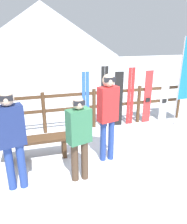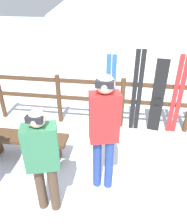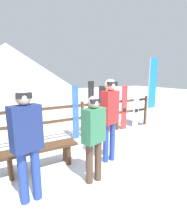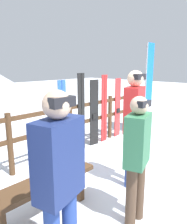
% 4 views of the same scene
% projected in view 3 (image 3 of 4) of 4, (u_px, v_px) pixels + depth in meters
% --- Properties ---
extents(ground_plane, '(40.00, 40.00, 0.00)m').
position_uv_depth(ground_plane, '(115.00, 157.00, 4.14)').
color(ground_plane, white).
extents(mountain_backdrop, '(18.00, 18.00, 6.00)m').
position_uv_depth(mountain_backdrop, '(8.00, 66.00, 23.44)').
color(mountain_backdrop, silver).
rests_on(mountain_backdrop, ground).
extents(fence, '(5.60, 0.10, 1.12)m').
position_uv_depth(fence, '(82.00, 116.00, 5.40)').
color(fence, '#4C331E').
rests_on(fence, ground).
extents(bench, '(1.52, 0.36, 0.49)m').
position_uv_depth(bench, '(40.00, 152.00, 3.55)').
color(bench, '#4C331E').
rests_on(bench, ground).
extents(person_navy, '(0.47, 0.33, 1.73)m').
position_uv_depth(person_navy, '(27.00, 139.00, 2.52)').
color(person_navy, navy).
rests_on(person_navy, ground).
extents(person_red, '(0.43, 0.31, 1.83)m').
position_uv_depth(person_red, '(110.00, 114.00, 3.76)').
color(person_red, navy).
rests_on(person_red, ground).
extents(person_plaid_green, '(0.45, 0.33, 1.57)m').
position_uv_depth(person_plaid_green, '(94.00, 134.00, 3.03)').
color(person_plaid_green, '#4C3828').
rests_on(person_plaid_green, ground).
extents(ski_pair_blue, '(0.19, 0.02, 1.61)m').
position_uv_depth(ski_pair_blue, '(76.00, 113.00, 5.20)').
color(ski_pair_blue, blue).
rests_on(ski_pair_blue, ground).
extents(ski_pair_black, '(0.19, 0.02, 1.73)m').
position_uv_depth(ski_pair_black, '(91.00, 109.00, 5.45)').
color(ski_pair_black, black).
rests_on(ski_pair_black, ground).
extents(snowboard_black_stripe, '(0.24, 0.08, 1.57)m').
position_uv_depth(snowboard_black_stripe, '(102.00, 110.00, 5.68)').
color(snowboard_black_stripe, black).
rests_on(snowboard_black_stripe, ground).
extents(ski_pair_red, '(0.19, 0.02, 1.67)m').
position_uv_depth(ski_pair_red, '(111.00, 108.00, 5.85)').
color(ski_pair_red, red).
rests_on(ski_pair_red, ground).
extents(snowboard_red, '(0.24, 0.07, 1.56)m').
position_uv_depth(snowboard_red, '(124.00, 108.00, 6.14)').
color(snowboard_red, red).
rests_on(snowboard_red, ground).
extents(snowboard_white, '(0.25, 0.06, 1.39)m').
position_uv_depth(snowboard_white, '(136.00, 109.00, 6.43)').
color(snowboard_white, white).
rests_on(snowboard_white, ground).
extents(rental_flag, '(0.40, 0.04, 2.48)m').
position_uv_depth(rental_flag, '(151.00, 87.00, 6.07)').
color(rental_flag, '#99999E').
rests_on(rental_flag, ground).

